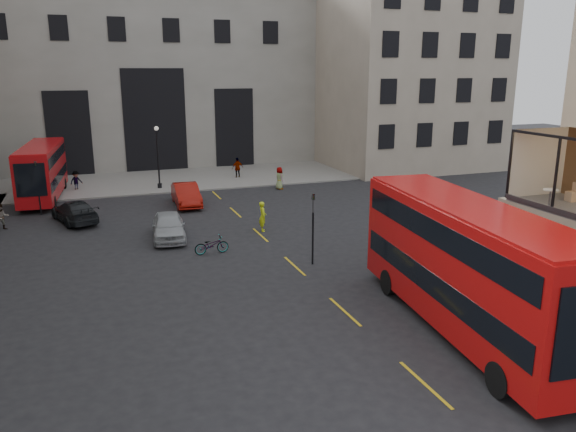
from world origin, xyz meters
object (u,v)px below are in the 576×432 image
object	(u,v)px
pedestrian_a	(2,217)
pedestrian_c	(238,168)
bicycle	(212,245)
cafe_chair_d	(572,196)
street_lamp_b	(158,161)
bus_far	(42,169)
bus_near	(467,262)
car_b	(186,195)
cafe_table_far	(550,195)
pedestrian_d	(279,178)
traffic_light_near	(313,219)
car_c	(75,212)
car_a	(169,226)
cyclist	(263,216)
pedestrian_b	(76,181)
traffic_light_far	(37,181)

from	to	relation	value
pedestrian_a	pedestrian_c	bearing A→B (deg)	13.28
bicycle	cafe_chair_d	bearing A→B (deg)	-135.37
street_lamp_b	bus_far	size ratio (longest dim) A/B	0.49
bus_near	car_b	distance (m)	25.37
bus_near	bus_far	size ratio (longest dim) A/B	1.19
bus_near	cafe_table_far	world-z (taller)	cafe_table_far
pedestrian_a	pedestrian_d	world-z (taller)	pedestrian_d
traffic_light_near	pedestrian_c	xyz separation A→B (m)	(2.50, 24.41, -1.45)
car_c	pedestrian_c	bearing A→B (deg)	-158.79
car_a	cafe_chair_d	bearing A→B (deg)	-41.09
cyclist	pedestrian_d	world-z (taller)	cyclist
pedestrian_b	pedestrian_d	xyz separation A→B (m)	(16.23, -5.16, 0.10)
pedestrian_b	car_c	bearing A→B (deg)	-118.90
bus_far	pedestrian_b	xyz separation A→B (m)	(2.35, 2.37, -1.54)
cyclist	cafe_table_far	size ratio (longest dim) A/B	2.66
bus_near	car_c	bearing A→B (deg)	122.70
car_a	cyclist	xyz separation A→B (m)	(5.82, -0.30, 0.15)
bicycle	pedestrian_d	distance (m)	17.63
bicycle	pedestrian_c	distance (m)	22.09
bus_near	pedestrian_b	distance (m)	35.80
car_b	cafe_table_far	size ratio (longest dim) A/B	6.98
pedestrian_c	street_lamp_b	bearing A→B (deg)	8.87
traffic_light_near	car_c	size ratio (longest dim) A/B	0.77
bus_near	pedestrian_c	bearing A→B (deg)	90.08
cyclist	pedestrian_c	distance (m)	17.83
traffic_light_near	traffic_light_far	xyz separation A→B (m)	(-14.00, 16.00, 0.00)
car_b	car_a	bearing A→B (deg)	-105.05
traffic_light_far	street_lamp_b	world-z (taller)	street_lamp_b
car_a	pedestrian_a	world-z (taller)	pedestrian_a
pedestrian_b	pedestrian_c	bearing A→B (deg)	-25.58
car_b	cyclist	xyz separation A→B (m)	(3.31, -8.51, 0.13)
bicycle	pedestrian_b	world-z (taller)	pedestrian_b
bus_far	pedestrian_b	size ratio (longest dim) A/B	6.41
traffic_light_near	cyclist	distance (m)	7.03
traffic_light_far	cyclist	bearing A→B (deg)	-34.28
street_lamp_b	cafe_chair_d	xyz separation A→B (m)	(13.08, -30.44, 2.44)
car_a	pedestrian_b	world-z (taller)	pedestrian_b
cyclist	street_lamp_b	bearing A→B (deg)	26.97
car_a	car_b	world-z (taller)	car_b
car_a	cafe_table_far	world-z (taller)	cafe_table_far
car_b	pedestrian_b	xyz separation A→B (m)	(-7.75, 8.35, 0.02)
car_a	pedestrian_b	bearing A→B (deg)	113.59
bicycle	cafe_table_far	bearing A→B (deg)	-140.29
traffic_light_far	pedestrian_b	xyz separation A→B (m)	(2.36, 7.71, -1.58)
traffic_light_far	pedestrian_a	world-z (taller)	traffic_light_far
bicycle	pedestrian_a	distance (m)	14.70
car_c	pedestrian_a	distance (m)	4.33
traffic_light_far	car_a	xyz separation A→B (m)	(7.60, -8.85, -1.63)
bus_far	cafe_chair_d	world-z (taller)	cafe_chair_d
street_lamp_b	pedestrian_d	size ratio (longest dim) A/B	2.81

